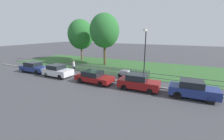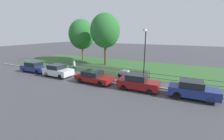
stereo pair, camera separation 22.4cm
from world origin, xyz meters
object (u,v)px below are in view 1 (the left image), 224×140
Objects in this scene: covered_motorcycle at (125,73)px; parked_car_white_van at (193,89)px; parked_car_black_saloon at (58,71)px; parked_car_red_compact at (138,82)px; pedestrian_near_fence at (74,65)px; parked_car_navy_estate at (94,77)px; street_lamp at (145,51)px; tree_behind_motorcycle at (104,31)px; parked_car_silver_hatchback at (34,67)px; tree_nearest_kerb at (81,34)px.

parked_car_white_van is at bearing -19.63° from covered_motorcycle.
parked_car_black_saloon is 10.49m from parked_car_red_compact.
parked_car_navy_estate is at bearing -113.65° from pedestrian_near_fence.
parked_car_white_van is at bearing -18.46° from street_lamp.
street_lamp is at bearing 20.86° from parked_car_navy_estate.
pedestrian_near_fence is at bearing 88.04° from parked_car_black_saloon.
tree_behind_motorcycle is at bearing 137.44° from covered_motorcycle.
pedestrian_near_fence is (0.15, 2.97, 0.11)m from parked_car_black_saloon.
tree_behind_motorcycle is 5.54× the size of pedestrian_near_fence.
parked_car_navy_estate is 2.28× the size of covered_motorcycle.
pedestrian_near_fence is at bearing 28.50° from parked_car_silver_hatchback.
covered_motorcycle is at bearing 52.21° from parked_car_navy_estate.
parked_car_silver_hatchback reaches higher than covered_motorcycle.
parked_car_red_compact is 0.49× the size of tree_nearest_kerb.
tree_behind_motorcycle is at bearing 79.05° from parked_car_black_saloon.
parked_car_red_compact is 3.31m from street_lamp.
tree_nearest_kerb is at bearing 162.73° from tree_behind_motorcycle.
parked_car_red_compact reaches higher than parked_car_silver_hatchback.
parked_car_silver_hatchback is 19.85m from parked_car_white_van.
tree_nearest_kerb is 0.93× the size of tree_behind_motorcycle.
parked_car_navy_estate is at bearing 179.73° from parked_car_white_van.
parked_car_white_van is at bearing -1.64° from parked_car_silver_hatchback.
parked_car_black_saloon is 11.10m from street_lamp.
parked_car_navy_estate is at bearing 0.82° from parked_car_black_saloon.
covered_motorcycle is 0.22× the size of tree_behind_motorcycle.
parked_car_white_van is 15.32m from pedestrian_near_fence.
parked_car_white_van is at bearing -94.83° from pedestrian_near_fence.
parked_car_black_saloon is at bearing -3.97° from parked_car_silver_hatchback.
parked_car_white_van is 0.45× the size of tree_behind_motorcycle.
parked_car_black_saloon is 0.95× the size of parked_car_red_compact.
parked_car_silver_hatchback is at bearing -90.65° from tree_nearest_kerb.
parked_car_red_compact is at bearing -46.23° from tree_behind_motorcycle.
covered_motorcycle is at bearing 129.49° from parked_car_red_compact.
parked_car_white_van is 0.67× the size of street_lamp.
parked_car_silver_hatchback is 0.99× the size of parked_car_navy_estate.
tree_behind_motorcycle is (6.42, -1.99, 0.63)m from tree_nearest_kerb.
tree_behind_motorcycle is 1.49× the size of street_lamp.
parked_car_red_compact is at bearing -99.90° from pedestrian_near_fence.
parked_car_white_van reaches higher than parked_car_navy_estate.
covered_motorcycle is at bearing 21.69° from parked_car_black_saloon.
tree_behind_motorcycle is at bearing -17.27° from tree_nearest_kerb.
street_lamp is at bearing -91.14° from pedestrian_near_fence.
parked_car_black_saloon reaches higher than covered_motorcycle.
parked_car_navy_estate is 15.54m from tree_nearest_kerb.
parked_car_white_van reaches higher than parked_car_red_compact.
street_lamp reaches higher than parked_car_navy_estate.
parked_car_silver_hatchback is 2.75× the size of pedestrian_near_fence.
parked_car_red_compact is 0.69× the size of street_lamp.
parked_car_navy_estate is at bearing -179.55° from parked_car_red_compact.
tree_nearest_kerb reaches higher than parked_car_navy_estate.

